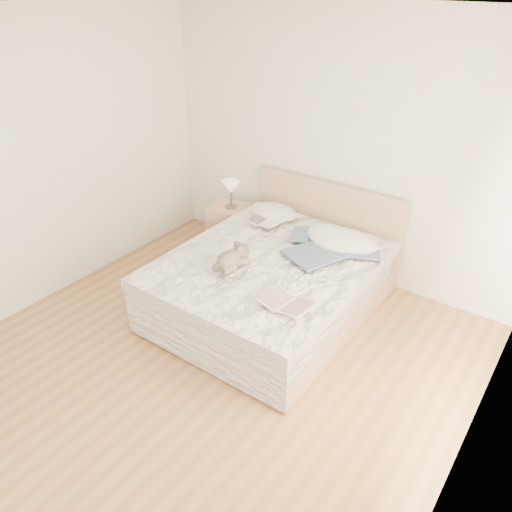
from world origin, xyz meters
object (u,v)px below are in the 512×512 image
bed (274,282)px  nightstand (231,228)px  table_lamp (231,189)px  teddy_bear (229,266)px  childrens_book (287,303)px  photo_book (265,222)px

bed → nightstand: size_ratio=3.83×
bed → table_lamp: bed is taller
nightstand → teddy_bear: teddy_bear is taller
nightstand → childrens_book: 2.09m
photo_book → childrens_book: size_ratio=0.80×
bed → teddy_bear: bearing=-109.7°
nightstand → teddy_bear: size_ratio=1.64×
table_lamp → teddy_bear: size_ratio=0.93×
nightstand → table_lamp: (0.03, -0.01, 0.51)m
bed → teddy_bear: size_ratio=6.29×
photo_book → teddy_bear: size_ratio=0.98×
nightstand → table_lamp: table_lamp is taller
nightstand → teddy_bear: (0.91, -1.15, 0.37)m
table_lamp → teddy_bear: table_lamp is taller
bed → nightstand: 1.27m
photo_book → teddy_bear: bearing=-65.5°
table_lamp → photo_book: (0.61, -0.20, -0.16)m
photo_book → nightstand: bearing=170.2°
photo_book → childrens_book: bearing=-39.6°
bed → table_lamp: (-1.05, 0.67, 0.48)m
bed → table_lamp: size_ratio=6.76×
childrens_book → table_lamp: bearing=148.1°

